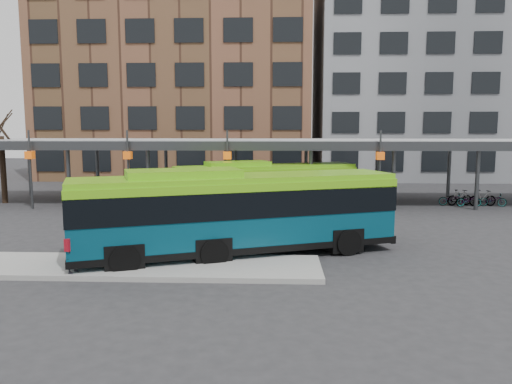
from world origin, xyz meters
The scene contains 10 objects.
ground centered at (0.00, 0.00, 0.00)m, with size 120.00×120.00×0.00m, color #28282B.
boarding_island centered at (-5.50, -3.00, 0.09)m, with size 14.00×3.00×0.18m, color gray.
canopy centered at (-0.06, 12.87, 3.91)m, with size 40.00×6.53×4.80m.
tree centered at (-18.00, 12.00, 2.43)m, with size 1.64×1.64×5.60m.
building_brick centered at (-10.00, 32.00, 11.00)m, with size 26.00×14.00×22.00m, color brown.
building_grey centered at (16.00, 32.00, 10.00)m, with size 24.00×14.00×20.00m, color slate.
bus_front centered at (-1.61, -1.04, 1.78)m, with size 12.52×6.82×3.42m.
bus_rear centered at (-0.70, 9.51, 1.56)m, with size 10.91×6.42×3.00m.
pedestrian centered at (-6.77, -4.11, 0.97)m, with size 0.48×0.65×1.56m.
bike_rack centered at (12.29, 11.99, 0.46)m, with size 4.18×1.23×1.04m.
Camera 1 is at (-0.05, -19.86, 4.94)m, focal length 35.00 mm.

